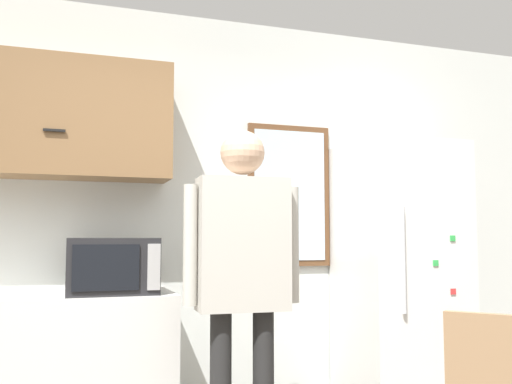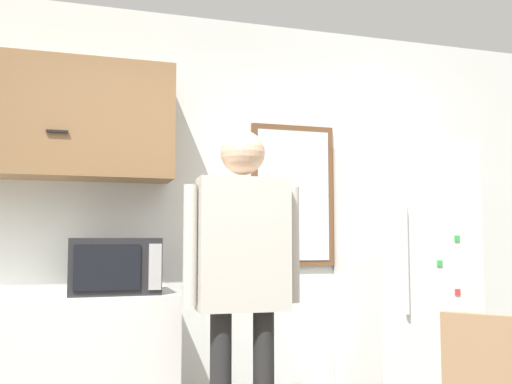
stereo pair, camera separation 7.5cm
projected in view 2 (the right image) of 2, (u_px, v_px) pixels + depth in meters
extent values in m
cube|color=silver|center=(184.00, 215.00, 3.78)|extent=(6.00, 0.06, 2.70)
cube|color=black|center=(57.00, 131.00, 3.23)|extent=(0.12, 0.01, 0.01)
cube|color=#232326|center=(114.00, 266.00, 3.22)|extent=(0.49, 0.42, 0.31)
cube|color=black|center=(108.00, 267.00, 3.01)|extent=(0.34, 0.01, 0.24)
cube|color=#B2B2B2|center=(155.00, 267.00, 3.08)|extent=(0.07, 0.01, 0.25)
cube|color=beige|center=(243.00, 244.00, 2.95)|extent=(0.48, 0.24, 0.68)
sphere|color=#D8AD8C|center=(243.00, 153.00, 2.99)|extent=(0.23, 0.23, 0.23)
cylinder|color=beige|center=(190.00, 245.00, 2.88)|extent=(0.07, 0.07, 0.61)
cylinder|color=beige|center=(293.00, 244.00, 3.01)|extent=(0.07, 0.07, 0.61)
cube|color=white|center=(405.00, 280.00, 3.81)|extent=(0.73, 0.67, 1.83)
cylinder|color=silver|center=(407.00, 260.00, 3.42)|extent=(0.02, 0.02, 0.64)
cube|color=green|center=(440.00, 263.00, 3.51)|extent=(0.04, 0.01, 0.04)
cube|color=green|center=(457.00, 238.00, 3.56)|extent=(0.04, 0.01, 0.04)
cube|color=red|center=(458.00, 292.00, 3.53)|extent=(0.04, 0.01, 0.04)
cube|color=#997551|center=(498.00, 378.00, 2.08)|extent=(0.28, 0.33, 0.46)
cube|color=brown|center=(293.00, 195.00, 3.98)|extent=(0.60, 0.04, 0.98)
cube|color=silver|center=(294.00, 195.00, 3.96)|extent=(0.52, 0.01, 0.90)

